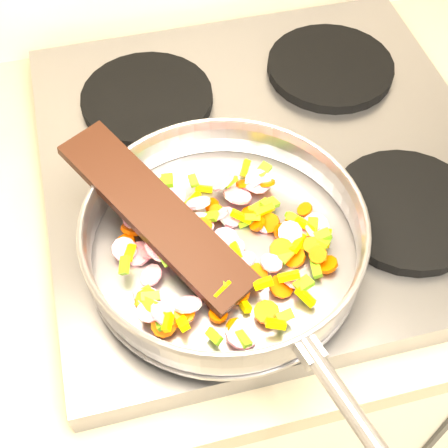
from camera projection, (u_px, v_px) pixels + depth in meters
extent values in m
cube|color=#939399|center=(267.00, 164.00, 0.86)|extent=(0.60, 0.60, 0.04)
cylinder|color=black|center=(188.00, 256.00, 0.74)|extent=(0.19, 0.19, 0.02)
cylinder|color=black|center=(407.00, 210.00, 0.78)|extent=(0.19, 0.19, 0.02)
cylinder|color=black|center=(147.00, 98.00, 0.90)|extent=(0.19, 0.19, 0.02)
cylinder|color=black|center=(330.00, 67.00, 0.94)|extent=(0.19, 0.19, 0.02)
cylinder|color=#9E9EA5|center=(224.00, 250.00, 0.73)|extent=(0.32, 0.32, 0.01)
torus|color=#9E9EA5|center=(224.00, 235.00, 0.71)|extent=(0.37, 0.37, 0.06)
torus|color=#9E9EA5|center=(224.00, 222.00, 0.68)|extent=(0.32, 0.32, 0.01)
cylinder|color=#9E9EA5|center=(362.00, 426.00, 0.56)|extent=(0.07, 0.19, 0.02)
cube|color=#9E9EA5|center=(309.00, 351.00, 0.61)|extent=(0.03, 0.03, 0.02)
cylinder|color=#C51345|center=(253.00, 182.00, 0.77)|extent=(0.04, 0.03, 0.03)
cylinder|color=#C51345|center=(271.00, 263.00, 0.70)|extent=(0.04, 0.04, 0.01)
cylinder|color=#DC4B00|center=(177.00, 250.00, 0.72)|extent=(0.03, 0.03, 0.02)
cylinder|color=#DC4B00|center=(125.00, 243.00, 0.73)|extent=(0.03, 0.03, 0.02)
cylinder|color=#DC4B00|center=(182.00, 318.00, 0.66)|extent=(0.03, 0.03, 0.03)
cylinder|color=#C51345|center=(241.00, 334.00, 0.65)|extent=(0.05, 0.05, 0.02)
cube|color=#60A112|center=(286.00, 255.00, 0.71)|extent=(0.03, 0.02, 0.01)
cube|color=#DAC600|center=(204.00, 189.00, 0.78)|extent=(0.02, 0.02, 0.01)
cube|color=#DAC600|center=(312.00, 227.00, 0.72)|extent=(0.02, 0.03, 0.02)
cube|color=#60A112|center=(322.00, 235.00, 0.71)|extent=(0.02, 0.01, 0.01)
cube|color=#60A112|center=(316.00, 268.00, 0.70)|extent=(0.02, 0.03, 0.01)
cylinder|color=#DC4B00|center=(282.00, 250.00, 0.71)|extent=(0.03, 0.03, 0.02)
cylinder|color=#DC4B00|center=(211.00, 207.00, 0.76)|extent=(0.03, 0.03, 0.03)
cylinder|color=#C51345|center=(238.00, 195.00, 0.76)|extent=(0.05, 0.05, 0.02)
cube|color=#60A112|center=(193.00, 181.00, 0.77)|extent=(0.01, 0.02, 0.01)
cube|color=#60A112|center=(150.00, 296.00, 0.66)|extent=(0.02, 0.01, 0.01)
cylinder|color=#DC4B00|center=(146.00, 198.00, 0.77)|extent=(0.03, 0.03, 0.01)
cylinder|color=#C51345|center=(298.00, 236.00, 0.73)|extent=(0.04, 0.04, 0.01)
cylinder|color=#DC4B00|center=(251.00, 214.00, 0.75)|extent=(0.03, 0.03, 0.01)
cylinder|color=#DC4B00|center=(140.00, 218.00, 0.73)|extent=(0.02, 0.02, 0.01)
cylinder|color=#C51345|center=(207.00, 290.00, 0.69)|extent=(0.02, 0.03, 0.02)
cylinder|color=#DC4B00|center=(257.00, 223.00, 0.74)|extent=(0.02, 0.03, 0.02)
cylinder|color=#DC4B00|center=(230.00, 291.00, 0.69)|extent=(0.03, 0.04, 0.03)
cylinder|color=#C51345|center=(132.00, 219.00, 0.73)|extent=(0.03, 0.03, 0.01)
cube|color=#60A112|center=(247.00, 221.00, 0.75)|extent=(0.02, 0.01, 0.02)
cube|color=#DAC600|center=(182.00, 321.00, 0.65)|extent=(0.01, 0.03, 0.02)
cylinder|color=#C51345|center=(162.00, 313.00, 0.66)|extent=(0.03, 0.04, 0.03)
cylinder|color=#DC4B00|center=(283.00, 232.00, 0.73)|extent=(0.02, 0.02, 0.02)
cylinder|color=#DC4B00|center=(157.00, 203.00, 0.76)|extent=(0.03, 0.03, 0.02)
cylinder|color=#C51345|center=(244.00, 260.00, 0.70)|extent=(0.04, 0.04, 0.02)
cube|color=#60A112|center=(294.00, 218.00, 0.74)|extent=(0.02, 0.02, 0.02)
cube|color=#DAC600|center=(308.00, 247.00, 0.72)|extent=(0.02, 0.02, 0.01)
cube|color=#DAC600|center=(245.00, 168.00, 0.79)|extent=(0.02, 0.02, 0.02)
cube|color=#DAC600|center=(156.00, 198.00, 0.77)|extent=(0.02, 0.02, 0.01)
cube|color=#DAC600|center=(305.00, 225.00, 0.72)|extent=(0.02, 0.03, 0.01)
cylinder|color=#DC4B00|center=(256.00, 275.00, 0.69)|extent=(0.04, 0.03, 0.03)
cylinder|color=#DC4B00|center=(164.00, 325.00, 0.66)|extent=(0.04, 0.04, 0.02)
cube|color=#60A112|center=(206.00, 230.00, 0.73)|extent=(0.01, 0.02, 0.01)
cube|color=#DAC600|center=(237.00, 257.00, 0.71)|extent=(0.02, 0.03, 0.01)
cube|color=#DAC600|center=(264.00, 210.00, 0.74)|extent=(0.03, 0.01, 0.01)
cylinder|color=#DC4B00|center=(222.00, 302.00, 0.67)|extent=(0.03, 0.03, 0.02)
cylinder|color=#C51345|center=(290.00, 233.00, 0.72)|extent=(0.04, 0.04, 0.02)
cylinder|color=#C51345|center=(218.00, 214.00, 0.74)|extent=(0.04, 0.03, 0.02)
cube|color=#60A112|center=(270.00, 204.00, 0.75)|extent=(0.03, 0.02, 0.01)
cylinder|color=#C51345|center=(139.00, 254.00, 0.72)|extent=(0.04, 0.04, 0.02)
cube|color=#60A112|center=(175.00, 234.00, 0.73)|extent=(0.02, 0.02, 0.01)
cylinder|color=#DC4B00|center=(184.00, 313.00, 0.66)|extent=(0.03, 0.03, 0.01)
cylinder|color=#C51345|center=(228.00, 261.00, 0.71)|extent=(0.04, 0.04, 0.02)
cylinder|color=#C51345|center=(148.00, 297.00, 0.68)|extent=(0.04, 0.04, 0.02)
cube|color=#60A112|center=(187.00, 227.00, 0.74)|extent=(0.01, 0.02, 0.01)
cube|color=#60A112|center=(263.00, 170.00, 0.78)|extent=(0.03, 0.02, 0.01)
cube|color=#DAC600|center=(259.00, 206.00, 0.76)|extent=(0.03, 0.01, 0.02)
cylinder|color=#DC4B00|center=(294.00, 257.00, 0.72)|extent=(0.03, 0.03, 0.02)
cube|color=#DAC600|center=(289.00, 276.00, 0.68)|extent=(0.03, 0.01, 0.01)
cube|color=#60A112|center=(214.00, 336.00, 0.65)|extent=(0.02, 0.02, 0.02)
cube|color=#60A112|center=(148.00, 294.00, 0.69)|extent=(0.02, 0.02, 0.02)
cylinder|color=#DC4B00|center=(270.00, 223.00, 0.74)|extent=(0.03, 0.03, 0.02)
cube|color=#60A112|center=(304.00, 284.00, 0.68)|extent=(0.02, 0.02, 0.01)
cylinder|color=#DC4B00|center=(312.00, 245.00, 0.71)|extent=(0.02, 0.03, 0.02)
cube|color=#60A112|center=(256.00, 177.00, 0.79)|extent=(0.02, 0.02, 0.01)
cube|color=#60A112|center=(324.00, 240.00, 0.71)|extent=(0.02, 0.03, 0.02)
cylinder|color=#C51345|center=(231.00, 248.00, 0.72)|extent=(0.04, 0.04, 0.01)
cylinder|color=#C51345|center=(258.00, 181.00, 0.77)|extent=(0.04, 0.04, 0.02)
cylinder|color=#C51345|center=(152.00, 249.00, 0.71)|extent=(0.03, 0.03, 0.02)
cube|color=#60A112|center=(220.00, 284.00, 0.67)|extent=(0.02, 0.03, 0.02)
cube|color=#60A112|center=(161.00, 185.00, 0.77)|extent=(0.02, 0.02, 0.02)
cylinder|color=#C51345|center=(223.00, 182.00, 0.76)|extent=(0.03, 0.03, 0.03)
cube|color=#60A112|center=(167.00, 181.00, 0.77)|extent=(0.02, 0.02, 0.01)
cylinder|color=#C51345|center=(148.00, 210.00, 0.75)|extent=(0.04, 0.03, 0.03)
cylinder|color=#C51345|center=(198.00, 203.00, 0.74)|extent=(0.04, 0.04, 0.02)
cylinder|color=#C51345|center=(230.00, 217.00, 0.75)|extent=(0.04, 0.04, 0.02)
cube|color=#DAC600|center=(327.00, 238.00, 0.73)|extent=(0.02, 0.03, 0.01)
cube|color=#DAC600|center=(320.00, 252.00, 0.71)|extent=(0.01, 0.03, 0.02)
cylinder|color=#C51345|center=(295.00, 282.00, 0.69)|extent=(0.03, 0.04, 0.02)
cylinder|color=#C51345|center=(175.00, 198.00, 0.74)|extent=(0.03, 0.03, 0.02)
cylinder|color=#DC4B00|center=(147.00, 301.00, 0.67)|extent=(0.04, 0.03, 0.02)
cube|color=#60A112|center=(229.00, 182.00, 0.76)|extent=(0.03, 0.02, 0.02)
cube|color=#60A112|center=(207.00, 240.00, 0.72)|extent=(0.02, 0.01, 0.02)
cube|color=#60A112|center=(238.00, 264.00, 0.71)|extent=(0.02, 0.02, 0.01)
cube|color=#DAC600|center=(158.00, 197.00, 0.75)|extent=(0.02, 0.01, 0.02)
cube|color=#60A112|center=(199.00, 254.00, 0.72)|extent=(0.02, 0.02, 0.02)
cylinder|color=#C51345|center=(151.00, 275.00, 0.70)|extent=(0.04, 0.04, 0.02)
cylinder|color=#DC4B00|center=(305.00, 209.00, 0.75)|extent=(0.03, 0.03, 0.02)
cylinder|color=#DC4B00|center=(218.00, 315.00, 0.67)|extent=(0.02, 0.02, 0.01)
cylinder|color=#DC4B00|center=(246.00, 184.00, 0.78)|extent=(0.03, 0.03, 0.03)
cylinder|color=#DC4B00|center=(267.00, 312.00, 0.67)|extent=(0.03, 0.03, 0.01)
cube|color=#DAC600|center=(263.00, 283.00, 0.67)|extent=(0.02, 0.01, 0.02)
cylinder|color=#C51345|center=(225.00, 241.00, 0.72)|extent=(0.05, 0.04, 0.03)
cylinder|color=#C51345|center=(124.00, 249.00, 0.71)|extent=(0.04, 0.04, 0.02)
cylinder|color=#C51345|center=(200.00, 225.00, 0.73)|extent=(0.05, 0.04, 0.02)
cube|color=#60A112|center=(124.00, 265.00, 0.69)|extent=(0.02, 0.02, 0.02)
cube|color=#DAC600|center=(130.00, 253.00, 0.71)|extent=(0.02, 0.02, 0.01)
cube|color=#DAC600|center=(245.00, 306.00, 0.68)|extent=(0.01, 0.02, 0.02)
cylinder|color=#DC4B00|center=(267.00, 183.00, 0.77)|extent=(0.03, 0.03, 0.02)
cube|color=#DAC600|center=(168.00, 322.00, 0.65)|extent=(0.02, 0.02, 0.01)
cube|color=#60A112|center=(285.00, 316.00, 0.66)|extent=(0.02, 0.02, 0.01)
cube|color=#DAC600|center=(222.00, 290.00, 0.67)|extent=(0.03, 0.02, 0.01)
cube|color=#DAC600|center=(193.00, 200.00, 0.76)|extent=(0.02, 0.02, 0.01)
cylinder|color=#C51345|center=(266.00, 224.00, 0.74)|extent=(0.03, 0.03, 0.01)
cube|color=#DAC600|center=(253.00, 217.00, 0.74)|extent=(0.02, 0.02, 0.01)
cylinder|color=#DC4B00|center=(141.00, 205.00, 0.74)|extent=(0.03, 0.03, 0.02)
cube|color=#DAC600|center=(236.00, 251.00, 0.71)|extent=(0.01, 0.03, 0.02)
cylinder|color=#DC4B00|center=(327.00, 264.00, 0.71)|extent=(0.04, 0.04, 0.01)
cube|color=#DAC600|center=(295.00, 220.00, 0.73)|extent=(0.02, 0.02, 0.01)
cylinder|color=#C51345|center=(187.00, 304.00, 0.66)|extent=(0.04, 0.04, 0.02)
cylinder|color=#DC4B00|center=(216.00, 212.00, 0.75)|extent=(0.03, 0.03, 0.02)
cylinder|color=#DC4B00|center=(203.00, 226.00, 0.73)|extent=(0.03, 0.03, 0.02)
cylinder|color=#DC4B00|center=(281.00, 286.00, 0.69)|extent=(0.03, 0.03, 0.02)
cube|color=#60A112|center=(252.00, 274.00, 0.70)|extent=(0.02, 0.02, 0.02)
cylinder|color=#DC4B00|center=(236.00, 330.00, 0.66)|extent=(0.03, 0.03, 0.03)
cube|color=#60A112|center=(210.00, 217.00, 0.73)|extent=(0.02, 0.02, 0.02)
cylinder|color=#C51345|center=(149.00, 311.00, 0.66)|extent=(0.04, 0.04, 0.01)
cylinder|color=#DC4B00|center=(133.00, 229.00, 0.74)|extent=(0.03, 0.03, 0.03)
cube|color=#60A112|center=(202.00, 252.00, 0.71)|extent=(0.02, 0.03, 0.01)
cylinder|color=#C51345|center=(220.00, 294.00, 0.69)|extent=(0.04, 0.04, 0.03)
cylinder|color=#DC4B00|center=(240.00, 266.00, 0.71)|extent=(0.03, 0.03, 0.02)
cylinder|color=#DC4B00|center=(233.00, 278.00, 0.69)|extent=(0.03, 0.03, 0.02)
cube|color=#DAC600|center=(241.00, 216.00, 0.74)|extent=(0.03, 0.02, 0.02)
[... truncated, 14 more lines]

